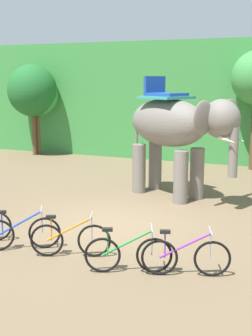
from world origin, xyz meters
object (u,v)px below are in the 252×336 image
(tree_center_left, at_px, (32,91))
(bike_orange, at_px, (70,239))
(bike_green, at_px, (128,254))
(bike_purple, at_px, (186,257))
(bike_blue, at_px, (21,233))
(elephant, at_px, (176,128))
(tree_center, at_px, (37,96))

(tree_center_left, distance_m, bike_orange, 13.59)
(bike_green, bearing_deg, tree_center_left, 130.50)
(bike_purple, bearing_deg, bike_blue, -179.26)
(elephant, height_order, bike_orange, elephant)
(tree_center, xyz_separation_m, elephant, (8.55, -5.41, -0.69))
(elephant, bearing_deg, bike_green, -82.83)
(tree_center_left, xyz_separation_m, bike_purple, (10.43, -10.69, -2.74))
(elephant, relative_size, bike_green, 2.58)
(elephant, distance_m, bike_purple, 6.08)
(tree_center_left, height_order, elephant, tree_center_left)
(tree_center, distance_m, bike_blue, 13.08)
(elephant, relative_size, bike_purple, 2.54)
(bike_orange, distance_m, bike_green, 1.45)
(bike_blue, bearing_deg, elephant, 71.21)
(bike_orange, distance_m, bike_purple, 2.49)
(elephant, xyz_separation_m, bike_blue, (-1.89, -5.56, -1.82))
(elephant, height_order, bike_green, elephant)
(bike_green, xyz_separation_m, bike_purple, (1.07, 0.28, 0.00))
(bike_blue, distance_m, bike_orange, 1.20)
(bike_blue, xyz_separation_m, bike_purple, (3.69, 0.05, 0.00))
(tree_center_left, distance_m, bike_blue, 12.97)
(tree_center, height_order, bike_green, tree_center)
(elephant, xyz_separation_m, bike_purple, (1.79, -5.52, -1.82))
(bike_blue, bearing_deg, tree_center_left, 122.14)
(elephant, bearing_deg, bike_blue, -108.79)
(elephant, relative_size, bike_blue, 2.79)
(bike_blue, bearing_deg, bike_green, -5.02)
(tree_center_left, relative_size, bike_purple, 2.68)
(tree_center_left, distance_m, elephant, 10.11)
(elephant, height_order, bike_purple, elephant)
(elephant, distance_m, bike_green, 6.12)
(tree_center, relative_size, bike_green, 2.43)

